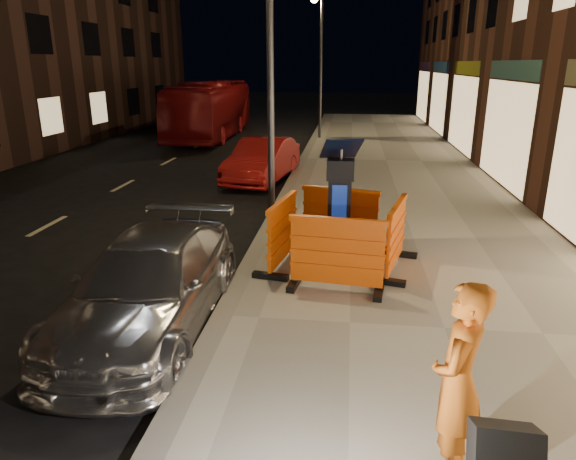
# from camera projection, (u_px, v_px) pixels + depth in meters

# --- Properties ---
(ground_plane) EXTENTS (120.00, 120.00, 0.00)m
(ground_plane) POSITION_uv_depth(u_px,v_px,m) (223.00, 325.00, 7.15)
(ground_plane) COLOR black
(ground_plane) RESTS_ON ground
(sidewalk) EXTENTS (6.00, 60.00, 0.15)m
(sidewalk) POSITION_uv_depth(u_px,v_px,m) (444.00, 333.00, 6.79)
(sidewalk) COLOR gray
(sidewalk) RESTS_ON ground
(kerb) EXTENTS (0.30, 60.00, 0.15)m
(kerb) POSITION_uv_depth(u_px,v_px,m) (222.00, 320.00, 7.13)
(kerb) COLOR slate
(kerb) RESTS_ON ground
(parking_kiosk) EXTENTS (0.78, 0.78, 2.08)m
(parking_kiosk) POSITION_uv_depth(u_px,v_px,m) (339.00, 208.00, 8.48)
(parking_kiosk) COLOR black
(parking_kiosk) RESTS_ON sidewalk
(barrier_front) EXTENTS (1.55, 0.79, 1.16)m
(barrier_front) POSITION_uv_depth(u_px,v_px,m) (337.00, 255.00, 7.72)
(barrier_front) COLOR #E35309
(barrier_front) RESTS_ON sidewalk
(barrier_back) EXTENTS (1.59, 0.98, 1.16)m
(barrier_back) POSITION_uv_depth(u_px,v_px,m) (340.00, 219.00, 9.52)
(barrier_back) COLOR #E35309
(barrier_back) RESTS_ON sidewalk
(barrier_kerbside) EXTENTS (0.86, 1.57, 1.16)m
(barrier_kerbside) POSITION_uv_depth(u_px,v_px,m) (282.00, 233.00, 8.73)
(barrier_kerbside) COLOR #E35309
(barrier_kerbside) RESTS_ON sidewalk
(barrier_bldgside) EXTENTS (0.95, 1.59, 1.16)m
(barrier_bldgside) POSITION_uv_depth(u_px,v_px,m) (396.00, 237.00, 8.51)
(barrier_bldgside) COLOR #E35309
(barrier_bldgside) RESTS_ON sidewalk
(car_silver) EXTENTS (1.77, 4.28, 1.24)m
(car_silver) POSITION_uv_depth(u_px,v_px,m) (153.00, 325.00, 7.14)
(car_silver) COLOR #A8A8AD
(car_silver) RESTS_ON ground
(car_red) EXTENTS (1.95, 4.10, 1.30)m
(car_red) POSITION_uv_depth(u_px,v_px,m) (263.00, 181.00, 15.88)
(car_red) COLOR maroon
(car_red) RESTS_ON ground
(bus_doubledecker) EXTENTS (2.52, 9.63, 2.66)m
(bus_doubledecker) POSITION_uv_depth(u_px,v_px,m) (213.00, 137.00, 25.27)
(bus_doubledecker) COLOR maroon
(bus_doubledecker) RESTS_ON ground
(man) EXTENTS (0.64, 0.75, 1.75)m
(man) POSITION_uv_depth(u_px,v_px,m) (458.00, 382.00, 4.13)
(man) COLOR #BD5915
(man) RESTS_ON sidewalk
(street_lamp_mid) EXTENTS (0.12, 0.12, 6.00)m
(street_lamp_mid) POSITION_uv_depth(u_px,v_px,m) (270.00, 83.00, 8.98)
(street_lamp_mid) COLOR #3F3F44
(street_lamp_mid) RESTS_ON sidewalk
(street_lamp_far) EXTENTS (0.12, 0.12, 6.00)m
(street_lamp_far) POSITION_uv_depth(u_px,v_px,m) (321.00, 71.00, 23.14)
(street_lamp_far) COLOR #3F3F44
(street_lamp_far) RESTS_ON sidewalk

